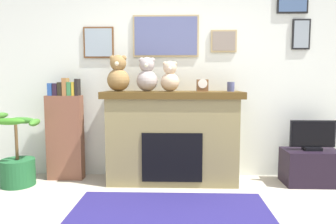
{
  "coord_description": "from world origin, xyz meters",
  "views": [
    {
      "loc": [
        0.01,
        -2.1,
        1.26
      ],
      "look_at": [
        -0.11,
        1.68,
        0.87
      ],
      "focal_mm": 33.26,
      "sensor_mm": 36.0,
      "label": 1
    }
  ],
  "objects": [
    {
      "name": "bookshelf",
      "position": [
        -1.42,
        1.74,
        0.59
      ],
      "size": [
        0.44,
        0.16,
        1.29
      ],
      "color": "brown",
      "rests_on": "ground_plane"
    },
    {
      "name": "teddy_bear_tan",
      "position": [
        -0.71,
        1.66,
        1.32
      ],
      "size": [
        0.27,
        0.27,
        0.44
      ],
      "color": "olive",
      "rests_on": "fireplace"
    },
    {
      "name": "teddy_bear_grey",
      "position": [
        -0.37,
        1.66,
        1.31
      ],
      "size": [
        0.26,
        0.26,
        0.41
      ],
      "color": "#A29691",
      "rests_on": "fireplace"
    },
    {
      "name": "fireplace",
      "position": [
        -0.06,
        1.68,
        0.57
      ],
      "size": [
        1.68,
        0.57,
        1.12
      ],
      "color": "olive",
      "rests_on": "ground_plane"
    },
    {
      "name": "mantel_clock",
      "position": [
        0.3,
        1.66,
        1.2
      ],
      "size": [
        0.14,
        0.1,
        0.15
      ],
      "color": "brown",
      "rests_on": "fireplace"
    },
    {
      "name": "teddy_bear_cream",
      "position": [
        -0.09,
        1.66,
        1.29
      ],
      "size": [
        0.23,
        0.23,
        0.36
      ],
      "color": "#CAAE8C",
      "rests_on": "fireplace"
    },
    {
      "name": "area_rug",
      "position": [
        -0.06,
        0.75,
        0.0
      ],
      "size": [
        1.93,
        1.05,
        0.01
      ],
      "primitive_type": "cube",
      "color": "navy",
      "rests_on": "ground_plane"
    },
    {
      "name": "back_wall",
      "position": [
        0.0,
        2.0,
        1.31
      ],
      "size": [
        5.2,
        0.15,
        2.6
      ],
      "color": "silver",
      "rests_on": "ground_plane"
    },
    {
      "name": "tv_stand",
      "position": [
        1.63,
        1.64,
        0.21
      ],
      "size": [
        0.66,
        0.4,
        0.42
      ],
      "primitive_type": "cube",
      "color": "black",
      "rests_on": "ground_plane"
    },
    {
      "name": "television",
      "position": [
        1.63,
        1.64,
        0.59
      ],
      "size": [
        0.54,
        0.14,
        0.36
      ],
      "color": "black",
      "rests_on": "tv_stand"
    },
    {
      "name": "candle_jar",
      "position": [
        0.64,
        1.66,
        1.18
      ],
      "size": [
        0.09,
        0.09,
        0.11
      ],
      "primitive_type": "cylinder",
      "color": "#4C517A",
      "rests_on": "fireplace"
    },
    {
      "name": "potted_plant",
      "position": [
        -1.91,
        1.48,
        0.28
      ],
      "size": [
        0.58,
        0.46,
        0.88
      ],
      "color": "#1E592D",
      "rests_on": "ground_plane"
    }
  ]
}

